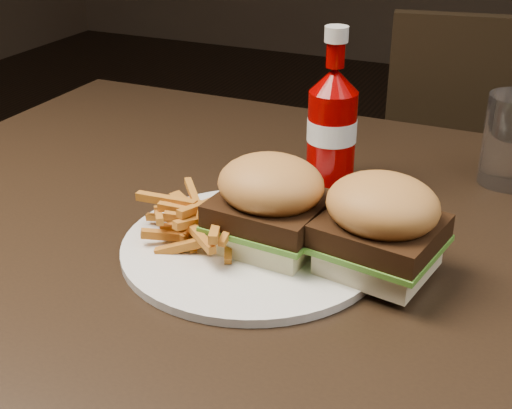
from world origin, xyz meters
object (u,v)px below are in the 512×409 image
at_px(dining_table, 340,257).
at_px(chair_far, 483,224).
at_px(plate, 252,247).
at_px(ketchup_bottle, 331,139).

bearing_deg(dining_table, chair_far, 83.79).
relative_size(dining_table, chair_far, 2.77).
bearing_deg(plate, chair_far, 78.82).
distance_m(chair_far, ketchup_bottle, 0.73).
bearing_deg(plate, dining_table, 37.00).
height_order(dining_table, plate, plate).
bearing_deg(chair_far, ketchup_bottle, 66.99).
xyz_separation_m(chair_far, ketchup_bottle, (-0.14, -0.61, 0.38)).
xyz_separation_m(plate, ketchup_bottle, (0.02, 0.19, 0.06)).
bearing_deg(plate, ketchup_bottle, 84.85).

